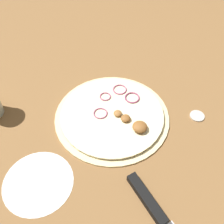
{
  "coord_description": "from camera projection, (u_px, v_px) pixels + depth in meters",
  "views": [
    {
      "loc": [
        -0.4,
        -0.1,
        0.51
      ],
      "look_at": [
        0.0,
        0.0,
        0.02
      ],
      "focal_mm": 42.0,
      "sensor_mm": 36.0,
      "label": 1
    }
  ],
  "objects": [
    {
      "name": "pizza",
      "position": [
        113.0,
        115.0,
        0.65
      ],
      "size": [
        0.29,
        0.29,
        0.03
      ],
      "color": "beige",
      "rests_on": "ground_plane"
    },
    {
      "name": "knife",
      "position": [
        161.0,
        221.0,
        0.49
      ],
      "size": [
        0.24,
        0.23,
        0.02
      ],
      "rotation": [
        0.0,
        0.0,
        3.92
      ],
      "color": "silver",
      "rests_on": "ground_plane"
    },
    {
      "name": "loose_cap",
      "position": [
        197.0,
        115.0,
        0.66
      ],
      "size": [
        0.04,
        0.04,
        0.01
      ],
      "color": "beige",
      "rests_on": "ground_plane"
    },
    {
      "name": "ground_plane",
      "position": [
        112.0,
        117.0,
        0.66
      ],
      "size": [
        3.0,
        3.0,
        0.0
      ],
      "primitive_type": "plane",
      "color": "brown"
    },
    {
      "name": "flour_patch",
      "position": [
        38.0,
        182.0,
        0.54
      ],
      "size": [
        0.15,
        0.15,
        0.0
      ],
      "color": "white",
      "rests_on": "ground_plane"
    }
  ]
}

